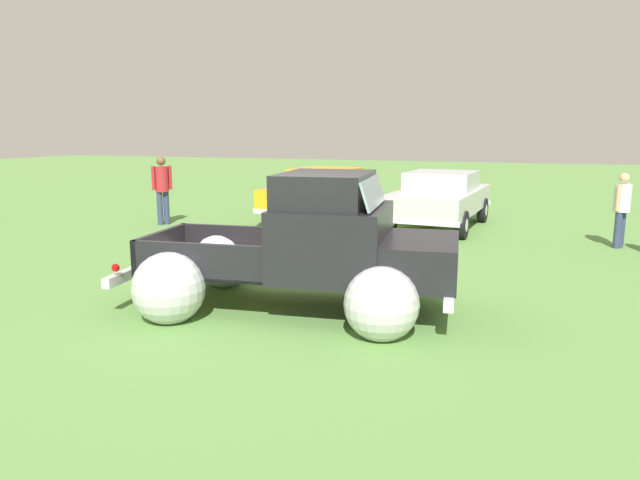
{
  "coord_description": "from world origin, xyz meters",
  "views": [
    {
      "loc": [
        3.09,
        -7.33,
        2.48
      ],
      "look_at": [
        0.0,
        1.37,
        0.73
      ],
      "focal_mm": 32.61,
      "sensor_mm": 36.0,
      "label": 1
    }
  ],
  "objects_px": {
    "show_car_1": "(440,197)",
    "spectator_1": "(162,186)",
    "show_car_0": "(323,192)",
    "vintage_pickup_truck": "(314,257)",
    "spectator_2": "(622,206)"
  },
  "relations": [
    {
      "from": "vintage_pickup_truck",
      "to": "show_car_0",
      "type": "distance_m",
      "value": 8.28
    },
    {
      "from": "show_car_0",
      "to": "spectator_2",
      "type": "distance_m",
      "value": 7.43
    },
    {
      "from": "vintage_pickup_truck",
      "to": "show_car_1",
      "type": "height_order",
      "value": "vintage_pickup_truck"
    },
    {
      "from": "show_car_1",
      "to": "spectator_2",
      "type": "xyz_separation_m",
      "value": [
        4.0,
        -1.39,
        0.12
      ]
    },
    {
      "from": "show_car_1",
      "to": "spectator_1",
      "type": "height_order",
      "value": "spectator_1"
    },
    {
      "from": "show_car_0",
      "to": "spectator_2",
      "type": "height_order",
      "value": "spectator_2"
    },
    {
      "from": "spectator_1",
      "to": "spectator_2",
      "type": "distance_m",
      "value": 11.01
    },
    {
      "from": "spectator_2",
      "to": "show_car_0",
      "type": "bearing_deg",
      "value": -162.9
    },
    {
      "from": "show_car_0",
      "to": "show_car_1",
      "type": "bearing_deg",
      "value": 94.57
    },
    {
      "from": "show_car_0",
      "to": "spectator_1",
      "type": "distance_m",
      "value": 4.34
    },
    {
      "from": "show_car_1",
      "to": "spectator_2",
      "type": "bearing_deg",
      "value": 76.12
    },
    {
      "from": "show_car_0",
      "to": "vintage_pickup_truck",
      "type": "bearing_deg",
      "value": 26.43
    },
    {
      "from": "spectator_1",
      "to": "show_car_0",
      "type": "bearing_deg",
      "value": -108.65
    },
    {
      "from": "show_car_0",
      "to": "spectator_2",
      "type": "relative_size",
      "value": 2.73
    },
    {
      "from": "show_car_1",
      "to": "spectator_1",
      "type": "xyz_separation_m",
      "value": [
        -6.99,
        -1.99,
        0.25
      ]
    }
  ]
}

